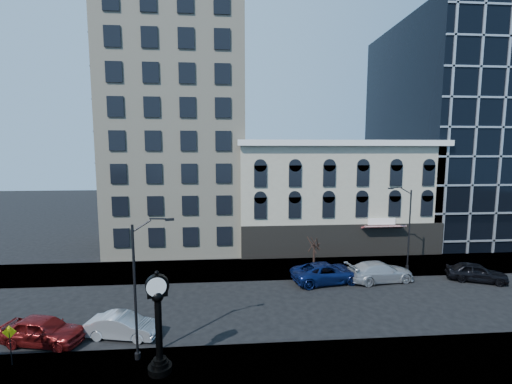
{
  "coord_description": "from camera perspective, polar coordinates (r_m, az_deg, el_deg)",
  "views": [
    {
      "loc": [
        -0.22,
        -23.82,
        11.3
      ],
      "look_at": [
        2.0,
        4.0,
        8.0
      ],
      "focal_mm": 24.0,
      "sensor_mm": 36.0,
      "label": 1
    }
  ],
  "objects": [
    {
      "name": "ground",
      "position": [
        26.37,
        -3.85,
        -18.65
      ],
      "size": [
        160.0,
        160.0,
        0.0
      ],
      "primitive_type": "plane",
      "color": "black",
      "rests_on": "ground"
    },
    {
      "name": "sidewalk_far",
      "position": [
        33.75,
        -4.03,
        -12.73
      ],
      "size": [
        160.0,
        6.0,
        0.12
      ],
      "primitive_type": "cube",
      "color": "gray",
      "rests_on": "ground"
    },
    {
      "name": "sidewalk_near",
      "position": [
        19.41,
        -3.5,
        -28.66
      ],
      "size": [
        160.0,
        6.0,
        0.12
      ],
      "primitive_type": "cube",
      "color": "gray",
      "rests_on": "ground"
    },
    {
      "name": "cream_tower",
      "position": [
        43.85,
        -12.78,
        17.12
      ],
      "size": [
        15.9,
        15.4,
        42.5
      ],
      "color": "beige",
      "rests_on": "ground"
    },
    {
      "name": "victorian_row",
      "position": [
        41.89,
        12.44,
        -0.69
      ],
      "size": [
        22.6,
        11.19,
        12.5
      ],
      "color": "#B8B198",
      "rests_on": "ground"
    },
    {
      "name": "glass_office",
      "position": [
        55.19,
        31.55,
        8.56
      ],
      "size": [
        20.0,
        20.15,
        28.0
      ],
      "color": "black",
      "rests_on": "ground"
    },
    {
      "name": "street_clock",
      "position": [
        19.13,
        -15.92,
        -20.79
      ],
      "size": [
        1.21,
        1.21,
        5.34
      ],
      "rotation": [
        0.0,
        0.0,
        0.3
      ],
      "color": "black",
      "rests_on": "sidewalk_near"
    },
    {
      "name": "street_lamp_near",
      "position": [
        19.27,
        -18.04,
        -9.41
      ],
      "size": [
        1.98,
        0.8,
        7.85
      ],
      "rotation": [
        0.0,
        0.0,
        0.3
      ],
      "color": "black",
      "rests_on": "sidewalk_near"
    },
    {
      "name": "street_lamp_far",
      "position": [
        34.92,
        23.46,
        -2.18
      ],
      "size": [
        2.09,
        0.45,
        8.08
      ],
      "rotation": [
        0.0,
        0.0,
        3.04
      ],
      "color": "black",
      "rests_on": "sidewalk_far"
    },
    {
      "name": "bare_tree_far",
      "position": [
        32.79,
        9.7,
        -7.83
      ],
      "size": [
        2.31,
        2.31,
        3.97
      ],
      "color": "black",
      "rests_on": "sidewalk_far"
    },
    {
      "name": "warning_sign",
      "position": [
        23.32,
        -35.81,
        -19.12
      ],
      "size": [
        0.71,
        0.08,
        2.17
      ],
      "rotation": [
        0.0,
        0.0,
        0.05
      ],
      "color": "black",
      "rests_on": "sidewalk_near"
    },
    {
      "name": "car_near_a",
      "position": [
        25.13,
        -31.93,
        -18.96
      ],
      "size": [
        5.11,
        2.91,
        1.64
      ],
      "primitive_type": "imported",
      "rotation": [
        0.0,
        0.0,
        1.36
      ],
      "color": "maroon",
      "rests_on": "ground"
    },
    {
      "name": "car_near_b",
      "position": [
        23.87,
        -21.27,
        -20.05
      ],
      "size": [
        4.56,
        2.34,
        1.43
      ],
      "primitive_type": "imported",
      "rotation": [
        0.0,
        0.0,
        1.37
      ],
      "color": "#A5A8AD",
      "rests_on": "ground"
    },
    {
      "name": "car_far_a",
      "position": [
        31.1,
        11.67,
        -13.03
      ],
      "size": [
        6.49,
        3.75,
        1.7
      ],
      "primitive_type": "imported",
      "rotation": [
        0.0,
        0.0,
        1.73
      ],
      "color": "#0C194C",
      "rests_on": "ground"
    },
    {
      "name": "car_far_b",
      "position": [
        32.61,
        19.94,
        -12.35
      ],
      "size": [
        6.17,
        3.17,
        1.71
      ],
      "primitive_type": "imported",
      "rotation": [
        0.0,
        0.0,
        1.71
      ],
      "color": "#A5A8AD",
      "rests_on": "ground"
    },
    {
      "name": "car_far_c",
      "position": [
        36.31,
        32.82,
        -11.16
      ],
      "size": [
        5.1,
        3.59,
        1.61
      ],
      "primitive_type": "imported",
      "rotation": [
        0.0,
        0.0,
        1.17
      ],
      "color": "black",
      "rests_on": "ground"
    }
  ]
}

